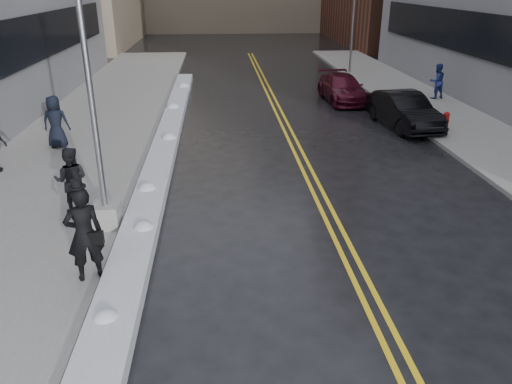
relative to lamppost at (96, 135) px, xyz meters
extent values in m
plane|color=black|center=(3.30, -2.00, -2.53)|extent=(160.00, 160.00, 0.00)
cube|color=gray|center=(-2.45, 8.00, -2.46)|extent=(5.50, 50.00, 0.15)
cube|color=gray|center=(13.30, 8.00, -2.46)|extent=(4.00, 50.00, 0.15)
cube|color=gold|center=(5.65, 8.00, -2.53)|extent=(0.12, 50.00, 0.01)
cube|color=gold|center=(5.95, 8.00, -2.53)|extent=(0.12, 50.00, 0.01)
cube|color=silver|center=(0.85, 6.00, -2.36)|extent=(0.90, 30.00, 0.34)
cube|color=gray|center=(0.00, 0.00, -2.08)|extent=(0.65, 0.65, 0.60)
cylinder|color=gray|center=(0.00, 0.00, 1.72)|extent=(0.14, 0.14, 7.00)
cylinder|color=maroon|center=(12.30, 8.00, -2.08)|extent=(0.24, 0.24, 0.60)
sphere|color=maroon|center=(12.30, 8.00, -1.78)|extent=(0.26, 0.26, 0.26)
cylinder|color=maroon|center=(12.30, 8.00, -2.03)|extent=(0.25, 0.10, 0.10)
cylinder|color=gray|center=(11.80, 22.00, 0.12)|extent=(0.14, 0.14, 5.00)
imported|color=black|center=(0.10, -2.37, -1.36)|extent=(0.88, 0.75, 2.04)
imported|color=black|center=(-1.02, 0.95, -1.48)|extent=(0.91, 0.73, 1.81)
imported|color=black|center=(-3.07, 6.76, -1.42)|extent=(0.96, 0.64, 1.92)
imported|color=navy|center=(14.25, 13.73, -1.49)|extent=(1.02, 0.88, 1.79)
imported|color=black|center=(10.80, 8.91, -1.78)|extent=(2.18, 4.72, 1.50)
imported|color=#420A19|center=(9.40, 14.14, -1.86)|extent=(2.08, 4.71, 1.34)
camera|label=1|loc=(2.87, -11.52, 3.36)|focal=35.00mm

